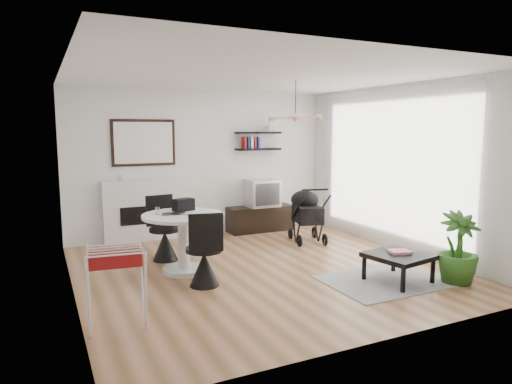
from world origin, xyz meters
name	(u,v)px	position (x,y,z in m)	size (l,w,h in m)	color
floor	(262,269)	(0.00, 0.00, 0.00)	(5.00, 5.00, 0.00)	brown
ceiling	(262,75)	(0.00, 0.00, 2.70)	(5.00, 5.00, 0.00)	white
wall_back	(203,163)	(0.00, 2.50, 1.35)	(5.00, 5.00, 0.00)	white
wall_left	(68,184)	(-2.50, 0.00, 1.35)	(5.00, 5.00, 0.00)	white
wall_right	(400,169)	(2.50, 0.00, 1.35)	(5.00, 5.00, 0.00)	white
sheer_curtain	(387,168)	(2.40, 0.20, 1.35)	(0.04, 3.60, 2.60)	white
fireplace	(146,203)	(-1.10, 2.42, 0.69)	(1.50, 0.17, 2.16)	white
shelf_lower	(258,149)	(1.09, 2.37, 1.60)	(0.90, 0.25, 0.04)	black
shelf_upper	(258,133)	(1.09, 2.37, 1.92)	(0.90, 0.25, 0.04)	black
pendant_lamp	(295,118)	(0.70, 0.30, 2.15)	(0.90, 0.90, 0.10)	tan
tv_console	(261,218)	(1.09, 2.26, 0.25)	(1.31, 0.46, 0.49)	black
crt_tv	(262,193)	(1.11, 2.26, 0.76)	(0.61, 0.53, 0.53)	silver
dining_table	(184,234)	(-1.04, 0.34, 0.54)	(1.13, 1.13, 0.82)	white
laptop	(174,214)	(-1.17, 0.32, 0.84)	(0.32, 0.21, 0.03)	black
black_bag	(183,205)	(-0.96, 0.61, 0.91)	(0.29, 0.17, 0.17)	black
newspaper	(200,214)	(-0.84, 0.20, 0.83)	(0.38, 0.31, 0.01)	silver
drinking_glass	(157,211)	(-1.36, 0.48, 0.87)	(0.06, 0.06, 0.10)	white
chair_far	(164,240)	(-1.13, 1.07, 0.31)	(0.47, 0.49, 0.98)	black
chair_near	(204,263)	(-0.98, -0.33, 0.31)	(0.48, 0.50, 0.97)	black
drying_rack	(116,287)	(-2.18, -1.18, 0.44)	(0.61, 0.58, 0.84)	white
stroller	(307,217)	(1.46, 1.15, 0.43)	(0.69, 0.90, 1.01)	black
rug	(386,280)	(1.25, -1.17, 0.01)	(1.61, 1.16, 0.01)	#969696
coffee_table	(399,257)	(1.35, -1.27, 0.34)	(0.83, 0.83, 0.37)	black
magazines	(400,252)	(1.38, -1.25, 0.40)	(0.26, 0.21, 0.04)	red
potted_plant	(458,248)	(2.02, -1.62, 0.47)	(0.52, 0.52, 0.93)	#2C5E1B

